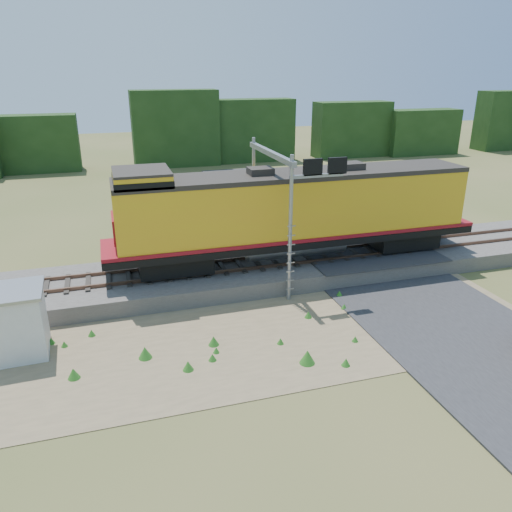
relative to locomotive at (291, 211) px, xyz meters
name	(u,v)px	position (x,y,z in m)	size (l,w,h in m)	color
ground	(280,338)	(-2.67, -6.00, -3.36)	(140.00, 140.00, 0.00)	#475123
ballast	(240,273)	(-2.67, 0.00, -2.96)	(70.00, 5.00, 0.80)	slate
rails	(240,264)	(-2.67, 0.00, -2.48)	(70.00, 1.54, 0.16)	brown
dirt_shoulder	(227,339)	(-4.67, -5.50, -3.35)	(26.00, 8.00, 0.03)	#8C7754
road	(422,305)	(4.33, -5.26, -3.28)	(7.00, 66.00, 0.86)	#38383A
tree_line_north	(161,137)	(-2.67, 32.00, -0.29)	(130.00, 3.00, 6.50)	#193312
weed_clumps	(191,351)	(-6.17, -5.90, -3.36)	(15.00, 6.20, 0.56)	#2D7120
locomotive	(291,211)	(0.00, 0.00, 0.00)	(18.89, 2.88, 4.87)	black
shed	(16,322)	(-12.29, -4.24, -2.05)	(2.27, 2.27, 2.60)	silver
signal_gantry	(282,182)	(-0.78, -0.65, 1.65)	(2.63, 6.20, 6.64)	gray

